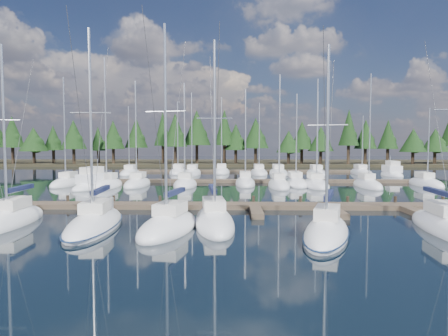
{
  "coord_description": "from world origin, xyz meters",
  "views": [
    {
      "loc": [
        -1.8,
        -14.82,
        5.36
      ],
      "look_at": [
        -2.58,
        22.0,
        3.1
      ],
      "focal_mm": 32.0,
      "sensor_mm": 36.0,
      "label": 1
    }
  ],
  "objects_px": {
    "motor_yacht_left": "(94,184)",
    "front_sailboat_4": "(327,232)",
    "front_sailboat_2": "(169,226)",
    "motor_yacht_right": "(392,173)",
    "front_sailboat_1": "(95,224)",
    "front_sailboat_3": "(214,221)",
    "front_sailboat_0": "(11,220)",
    "main_dock": "(255,207)",
    "front_sailboat_5": "(448,227)"
  },
  "relations": [
    {
      "from": "main_dock",
      "to": "front_sailboat_2",
      "type": "relative_size",
      "value": 3.33
    },
    {
      "from": "main_dock",
      "to": "motor_yacht_left",
      "type": "height_order",
      "value": "motor_yacht_left"
    },
    {
      "from": "front_sailboat_1",
      "to": "front_sailboat_2",
      "type": "relative_size",
      "value": 1.0
    },
    {
      "from": "front_sailboat_1",
      "to": "motor_yacht_right",
      "type": "relative_size",
      "value": 1.57
    },
    {
      "from": "main_dock",
      "to": "front_sailboat_0",
      "type": "distance_m",
      "value": 17.68
    },
    {
      "from": "front_sailboat_1",
      "to": "front_sailboat_2",
      "type": "xyz_separation_m",
      "value": [
        4.82,
        -0.73,
        0.01
      ]
    },
    {
      "from": "motor_yacht_left",
      "to": "front_sailboat_4",
      "type": "bearing_deg",
      "value": -48.25
    },
    {
      "from": "motor_yacht_left",
      "to": "motor_yacht_right",
      "type": "height_order",
      "value": "motor_yacht_left"
    },
    {
      "from": "front_sailboat_2",
      "to": "front_sailboat_4",
      "type": "xyz_separation_m",
      "value": [
        9.33,
        -1.41,
        -0.01
      ]
    },
    {
      "from": "front_sailboat_4",
      "to": "front_sailboat_5",
      "type": "bearing_deg",
      "value": 11.25
    },
    {
      "from": "motor_yacht_left",
      "to": "front_sailboat_0",
      "type": "bearing_deg",
      "value": -84.8
    },
    {
      "from": "main_dock",
      "to": "front_sailboat_5",
      "type": "xyz_separation_m",
      "value": [
        11.33,
        -7.89,
        0.08
      ]
    },
    {
      "from": "front_sailboat_5",
      "to": "front_sailboat_4",
      "type": "bearing_deg",
      "value": -168.75
    },
    {
      "from": "front_sailboat_0",
      "to": "motor_yacht_right",
      "type": "distance_m",
      "value": 58.14
    },
    {
      "from": "front_sailboat_1",
      "to": "front_sailboat_4",
      "type": "bearing_deg",
      "value": -8.63
    },
    {
      "from": "front_sailboat_5",
      "to": "motor_yacht_left",
      "type": "bearing_deg",
      "value": 142.09
    },
    {
      "from": "main_dock",
      "to": "front_sailboat_2",
      "type": "height_order",
      "value": "front_sailboat_2"
    },
    {
      "from": "main_dock",
      "to": "front_sailboat_3",
      "type": "distance_m",
      "value": 7.02
    },
    {
      "from": "front_sailboat_0",
      "to": "front_sailboat_1",
      "type": "relative_size",
      "value": 0.95
    },
    {
      "from": "front_sailboat_3",
      "to": "motor_yacht_left",
      "type": "height_order",
      "value": "front_sailboat_3"
    },
    {
      "from": "front_sailboat_0",
      "to": "front_sailboat_4",
      "type": "relative_size",
      "value": 1.08
    },
    {
      "from": "front_sailboat_3",
      "to": "front_sailboat_1",
      "type": "bearing_deg",
      "value": -172.95
    },
    {
      "from": "front_sailboat_3",
      "to": "motor_yacht_right",
      "type": "bearing_deg",
      "value": 55.89
    },
    {
      "from": "front_sailboat_3",
      "to": "front_sailboat_5",
      "type": "height_order",
      "value": "front_sailboat_5"
    },
    {
      "from": "front_sailboat_4",
      "to": "motor_yacht_right",
      "type": "distance_m",
      "value": 48.87
    },
    {
      "from": "front_sailboat_0",
      "to": "front_sailboat_5",
      "type": "relative_size",
      "value": 0.93
    },
    {
      "from": "main_dock",
      "to": "motor_yacht_left",
      "type": "distance_m",
      "value": 24.01
    },
    {
      "from": "motor_yacht_right",
      "to": "front_sailboat_5",
      "type": "bearing_deg",
      "value": -107.53
    },
    {
      "from": "front_sailboat_1",
      "to": "front_sailboat_3",
      "type": "bearing_deg",
      "value": 7.05
    },
    {
      "from": "front_sailboat_2",
      "to": "motor_yacht_right",
      "type": "xyz_separation_m",
      "value": [
        30.48,
        42.64,
        0.17
      ]
    },
    {
      "from": "front_sailboat_2",
      "to": "front_sailboat_5",
      "type": "relative_size",
      "value": 0.99
    },
    {
      "from": "motor_yacht_left",
      "to": "motor_yacht_right",
      "type": "xyz_separation_m",
      "value": [
        43.24,
        19.3,
        -0.01
      ]
    },
    {
      "from": "front_sailboat_0",
      "to": "front_sailboat_4",
      "type": "distance_m",
      "value": 20.36
    },
    {
      "from": "front_sailboat_5",
      "to": "motor_yacht_right",
      "type": "relative_size",
      "value": 1.6
    },
    {
      "from": "front_sailboat_4",
      "to": "motor_yacht_right",
      "type": "relative_size",
      "value": 1.39
    },
    {
      "from": "front_sailboat_5",
      "to": "front_sailboat_2",
      "type": "bearing_deg",
      "value": -179.59
    },
    {
      "from": "front_sailboat_5",
      "to": "motor_yacht_left",
      "type": "xyz_separation_m",
      "value": [
        -29.81,
        23.22,
        0.19
      ]
    },
    {
      "from": "front_sailboat_2",
      "to": "front_sailboat_4",
      "type": "height_order",
      "value": "front_sailboat_2"
    },
    {
      "from": "front_sailboat_2",
      "to": "motor_yacht_left",
      "type": "relative_size",
      "value": 1.49
    },
    {
      "from": "front_sailboat_1",
      "to": "front_sailboat_2",
      "type": "bearing_deg",
      "value": -8.65
    },
    {
      "from": "front_sailboat_2",
      "to": "motor_yacht_right",
      "type": "relative_size",
      "value": 1.58
    },
    {
      "from": "main_dock",
      "to": "front_sailboat_5",
      "type": "distance_m",
      "value": 13.81
    },
    {
      "from": "front_sailboat_5",
      "to": "motor_yacht_right",
      "type": "height_order",
      "value": "front_sailboat_5"
    },
    {
      "from": "front_sailboat_0",
      "to": "motor_yacht_right",
      "type": "relative_size",
      "value": 1.49
    },
    {
      "from": "front_sailboat_4",
      "to": "front_sailboat_1",
      "type": "bearing_deg",
      "value": 171.37
    },
    {
      "from": "front_sailboat_0",
      "to": "front_sailboat_3",
      "type": "distance_m",
      "value": 13.52
    },
    {
      "from": "front_sailboat_3",
      "to": "main_dock",
      "type": "bearing_deg",
      "value": 64.77
    },
    {
      "from": "motor_yacht_right",
      "to": "front_sailboat_0",
      "type": "bearing_deg",
      "value": -135.23
    },
    {
      "from": "front_sailboat_1",
      "to": "front_sailboat_5",
      "type": "height_order",
      "value": "front_sailboat_5"
    },
    {
      "from": "front_sailboat_1",
      "to": "motor_yacht_left",
      "type": "xyz_separation_m",
      "value": [
        -7.94,
        22.61,
        0.19
      ]
    }
  ]
}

